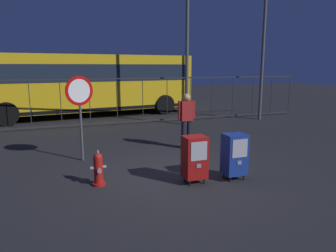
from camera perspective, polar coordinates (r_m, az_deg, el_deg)
ground_plane at (r=7.40m, az=1.05°, el=-8.68°), size 60.00×60.00×0.00m
fire_hydrant at (r=6.79m, az=-12.54°, el=-7.62°), size 0.33×0.32×0.75m
newspaper_box_primary at (r=7.06m, az=11.98°, el=-5.03°), size 0.48×0.42×1.02m
newspaper_box_secondary at (r=6.72m, az=4.87°, el=-5.64°), size 0.48×0.42×1.02m
stop_sign at (r=8.38m, az=-15.73°, el=4.48°), size 0.71×0.31×2.23m
pedestrian at (r=9.43m, az=3.36°, el=1.53°), size 0.55×0.22×1.67m
fence_barrier at (r=13.43m, az=-9.26°, el=4.50°), size 18.03×0.04×2.00m
bus_near at (r=16.21m, az=-14.48°, el=7.82°), size 10.71×3.67×3.00m
bus_far at (r=19.93m, az=-18.70°, el=8.10°), size 10.71×3.67×3.00m
street_light_near_right at (r=13.37m, az=3.54°, el=18.97°), size 0.32×0.32×7.59m
street_light_far_left at (r=15.33m, az=17.14°, el=17.72°), size 0.32×0.32×7.71m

